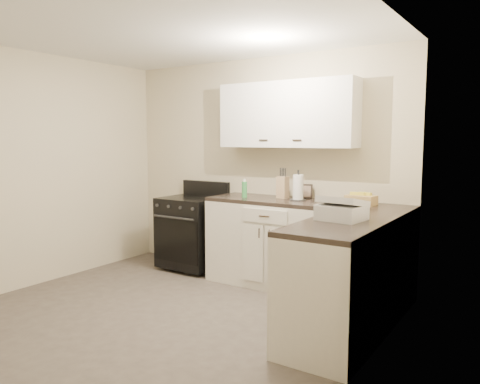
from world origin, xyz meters
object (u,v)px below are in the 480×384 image
Objects in this scene: knife_block at (283,187)px; countertop_grill at (342,212)px; stove at (191,232)px; wicker_basket at (361,200)px; paper_towel at (298,188)px.

countertop_grill is (1.04, -0.97, -0.06)m from knife_block.
wicker_basket reaches higher than stove.
knife_block is (1.18, 0.12, 0.60)m from stove.
knife_block is 0.89m from wicker_basket.
knife_block is at bearing 163.66° from paper_towel.
wicker_basket is (0.88, -0.03, -0.07)m from knife_block.
knife_block is 0.89× the size of paper_towel.
wicker_basket is at bearing 3.01° from paper_towel.
paper_towel is (1.40, 0.06, 0.61)m from stove.
paper_towel is 0.97× the size of wicker_basket.
knife_block reaches higher than stove.
paper_towel is at bearing -176.99° from wicker_basket.
stove is at bearing -177.46° from wicker_basket.
stove is 2.13m from wicker_basket.
paper_towel reaches higher than knife_block.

